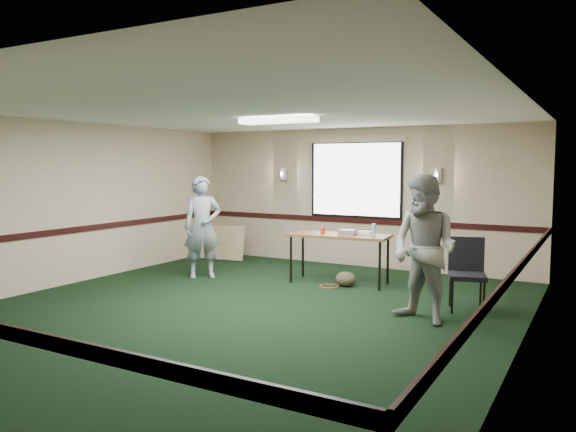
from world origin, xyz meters
The scene contains 13 objects.
ground centered at (0.00, 0.00, 0.00)m, with size 8.00×8.00×0.00m, color black.
room_shell centered at (0.00, 2.12, 1.58)m, with size 8.00×8.02×8.00m.
folding_table centered at (0.41, 2.32, 0.77)m, with size 1.72×0.83×0.83m.
projector centered at (0.57, 2.28, 0.88)m, with size 0.26×0.22×0.09m, color gray.
game_console centered at (0.79, 2.51, 0.86)m, with size 0.22×0.18×0.05m, color silver.
red_cup centered at (0.15, 2.21, 0.89)m, with size 0.08×0.08×0.12m, color red.
water_bottle centered at (1.01, 2.34, 0.93)m, with size 0.06×0.06×0.20m, color #90BAEC.
duffel_bag centered at (0.61, 2.15, 0.12)m, with size 0.35×0.26×0.24m, color #433E26.
cable_coil centered at (0.38, 1.99, 0.01)m, with size 0.32×0.32×0.02m, color #C03B18.
folded_table centered at (-2.92, 3.27, 0.36)m, with size 1.39×0.06×0.72m, color #9A885F.
conference_chair centered at (2.63, 1.63, 0.58)m, with size 0.61×0.62×0.99m.
person_left centered at (-1.89, 1.59, 0.90)m, with size 0.65×0.43×1.79m, color #445E95.
person_right centered at (2.30, 0.70, 0.94)m, with size 0.91×0.71×1.87m, color #748EB5.
Camera 1 is at (4.24, -6.19, 1.99)m, focal length 35.00 mm.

